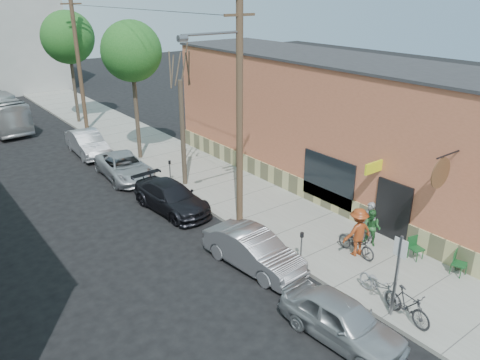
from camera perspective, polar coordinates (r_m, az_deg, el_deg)
ground at (r=16.83m, az=1.42°, el=-12.67°), size 120.00×120.00×0.00m
sidewalk at (r=27.03m, az=-6.18°, el=1.40°), size 4.50×58.00×0.15m
cafe_building at (r=24.50m, az=10.67°, el=6.87°), size 6.60×20.20×6.61m
sign_post at (r=15.08m, az=18.63°, el=-10.22°), size 0.07×0.45×2.80m
parking_meter_near at (r=17.52m, az=7.51°, el=-7.56°), size 0.14×0.14×1.24m
parking_meter_far at (r=24.67m, az=-8.55°, el=1.46°), size 0.14×0.14×1.24m
utility_pole_near at (r=18.82m, az=-0.19°, el=9.27°), size 3.57×0.28×10.00m
utility_pole_far at (r=35.01m, az=-19.16°, el=14.02°), size 1.80×0.28×10.00m
tree_bare at (r=23.88m, az=-7.00°, el=5.59°), size 0.24×0.24×5.42m
tree_leafy_mid at (r=27.73m, az=-13.11°, el=15.00°), size 3.40×3.40×7.98m
tree_leafy_far at (r=37.51m, az=-20.25°, el=15.98°), size 3.79×3.79×8.15m
patio_chair_a at (r=18.98m, az=20.70°, el=-7.80°), size 0.61×0.61×0.88m
patio_chair_b at (r=18.59m, az=25.18°, el=-9.22°), size 0.63×0.63×0.88m
patron_grey at (r=19.38m, az=15.46°, el=-5.03°), size 0.48×0.68×1.73m
patron_green at (r=19.24m, az=15.75°, el=-5.65°), size 0.72×0.84×1.51m
cyclist at (r=18.35m, az=14.16°, el=-6.17°), size 1.36×0.95×1.92m
cyclist_bike at (r=18.59m, az=14.01°, el=-7.54°), size 0.65×1.75×0.91m
parked_bike_a at (r=15.66m, az=19.74°, el=-14.17°), size 0.72×1.80×1.05m
parked_bike_b at (r=16.35m, az=16.58°, el=-12.24°), size 0.96×1.90×0.95m
car_0 at (r=14.58m, az=12.29°, el=-16.28°), size 1.88×4.06×1.35m
car_1 at (r=17.46m, az=1.66°, el=-8.55°), size 1.90×4.36×1.39m
car_2 at (r=21.99m, az=-8.37°, el=-2.09°), size 2.23×4.68×1.32m
car_3 at (r=26.29m, az=-13.91°, el=1.58°), size 2.49×4.80×1.29m
car_4 at (r=30.72m, az=-18.09°, el=4.29°), size 1.81×4.56×1.48m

